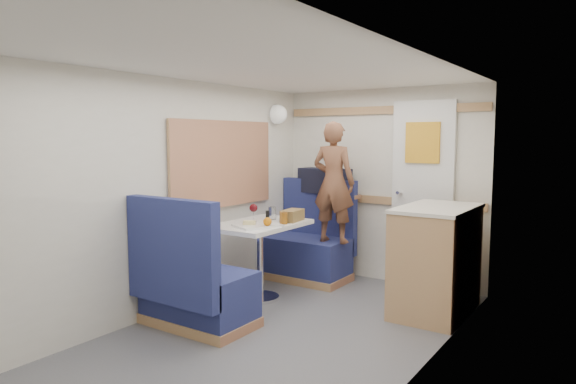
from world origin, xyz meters
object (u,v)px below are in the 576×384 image
Objects in this scene: wine_glass at (253,209)px; tumbler_left at (214,220)px; bench_far at (309,251)px; dinette_table at (260,239)px; orange_fruit at (267,222)px; galley_counter at (436,259)px; pepper_grinder at (267,215)px; duffel_bag at (325,181)px; tray at (257,225)px; bread_loaf at (292,215)px; dome_light at (278,114)px; cheese_block at (249,223)px; beer_glass at (284,218)px; person at (334,182)px; tumbler_mid at (272,213)px; bench_near at (193,290)px.

wine_glass is 0.41m from tumbler_left.
dinette_table is at bearing -90.00° from bench_far.
orange_fruit is at bearing 22.42° from tumbler_left.
pepper_grinder is at bearing -166.09° from galley_counter.
pepper_grinder is (-0.08, -0.94, -0.27)m from duffel_bag.
tray is at bearing 30.24° from tumbler_left.
tray is 0.38m from pepper_grinder.
pepper_grinder is at bearing -162.58° from bread_loaf.
cheese_block is at bearing -67.31° from dome_light.
dome_light is 0.88m from duffel_bag.
wine_glass reaches higher than beer_glass.
cheese_block is at bearing 69.53° from person.
bread_loaf is (0.21, 0.02, -0.01)m from tumbler_mid.
galley_counter is (1.47, -0.31, 0.17)m from bench_far.
wine_glass is at bearing -95.25° from bench_far.
tumbler_left is 1.26× the size of pepper_grinder.
dome_light is at bearing 112.69° from cheese_block.
orange_fruit is (0.12, -0.01, 0.05)m from tray.
tumbler_left is (-1.69, -0.92, 0.31)m from galley_counter.
cheese_block is (-0.29, -0.99, -0.30)m from person.
orange_fruit is (0.23, -1.05, 0.48)m from bench_far.
tumbler_left is 0.43× the size of bread_loaf.
dinette_table is 2.45× the size of tray.
person is (0.74, -0.08, -0.70)m from dome_light.
dinette_table is at bearing -159.46° from galley_counter.
dinette_table is 7.69× the size of tumbler_mid.
tumbler_left is (-0.22, 0.50, 0.47)m from bench_near.
bread_loaf is (0.27, 0.24, -0.07)m from wine_glass.
tumbler_mid is at bearing 146.41° from beer_glass.
beer_glass is (-0.12, -0.70, -0.28)m from person.
dinette_table is 0.48m from tumbler_left.
tray is at bearing 71.58° from person.
pepper_grinder is (-0.10, 0.40, 0.01)m from cheese_block.
bread_loaf is at bearing 51.98° from dinette_table.
beer_glass is (0.00, 0.25, -0.00)m from orange_fruit.
galley_counter is 1.68m from wine_glass.
beer_glass is 1.25× the size of pepper_grinder.
bench_far is 9.65× the size of beer_glass.
duffel_bag is at bearing 97.98° from orange_fruit.
galley_counter reaches higher than dinette_table.
dome_light is at bearing -177.88° from bench_far.
pepper_grinder reaches higher than tray.
duffel_bag is at bearing 158.20° from galley_counter.
person is (-1.12, 0.22, 0.59)m from galley_counter.
bench_far is 1.01m from wine_glass.
galley_counter is (1.86, -0.30, -1.28)m from dome_light.
person is 0.76m from pepper_grinder.
dinette_table is 0.31m from beer_glass.
dome_light is at bearing -137.52° from duffel_bag.
wine_glass is at bearing 68.94° from tumbler_left.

